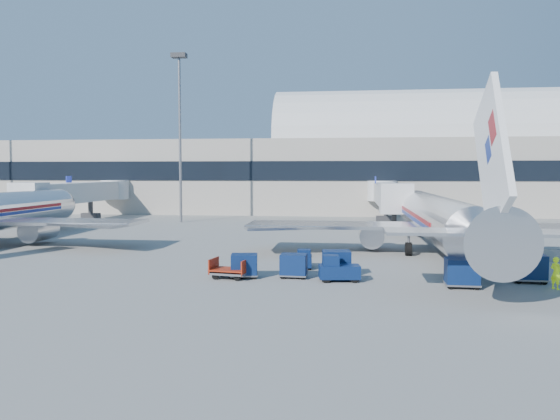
# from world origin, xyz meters

# --- Properties ---
(ground) EXTENTS (260.00, 260.00, 0.00)m
(ground) POSITION_xyz_m (0.00, 0.00, 0.00)
(ground) COLOR gray
(ground) RESTS_ON ground
(terminal) EXTENTS (170.00, 28.15, 21.00)m
(terminal) POSITION_xyz_m (-13.60, 55.96, 7.52)
(terminal) COLOR #B2AA9E
(terminal) RESTS_ON ground
(airliner_main) EXTENTS (32.00, 37.26, 12.07)m
(airliner_main) POSITION_xyz_m (10.00, 4.51, 2.93)
(airliner_main) COLOR silver
(airliner_main) RESTS_ON ground
(jetbridge_near) EXTENTS (4.40, 27.50, 6.25)m
(jetbridge_near) POSITION_xyz_m (7.60, 30.81, 3.93)
(jetbridge_near) COLOR silver
(jetbridge_near) RESTS_ON ground
(jetbridge_mid) EXTENTS (4.40, 27.50, 6.25)m
(jetbridge_mid) POSITION_xyz_m (-34.40, 30.81, 3.93)
(jetbridge_mid) COLOR silver
(jetbridge_mid) RESTS_ON ground
(mast_west) EXTENTS (2.00, 1.20, 22.60)m
(mast_west) POSITION_xyz_m (-20.00, 30.00, 14.79)
(mast_west) COLOR slate
(mast_west) RESTS_ON ground
(barrier_near) EXTENTS (3.00, 0.55, 0.90)m
(barrier_near) POSITION_xyz_m (18.00, 2.00, 0.45)
(barrier_near) COLOR #9E9E96
(barrier_near) RESTS_ON ground
(tug_lead) EXTENTS (2.67, 1.59, 1.65)m
(tug_lead) POSITION_xyz_m (1.85, -7.65, 0.75)
(tug_lead) COLOR #091C48
(tug_lead) RESTS_ON ground
(tug_right) EXTENTS (2.78, 2.71, 1.69)m
(tug_right) POSITION_xyz_m (12.88, -2.31, 0.77)
(tug_right) COLOR #091C48
(tug_right) RESTS_ON ground
(tug_left) EXTENTS (1.19, 2.19, 1.39)m
(tug_left) POSITION_xyz_m (-0.61, -3.27, 0.63)
(tug_left) COLOR #091C48
(tug_left) RESTS_ON ground
(cart_train_a) EXTENTS (2.05, 1.66, 1.67)m
(cart_train_a) POSITION_xyz_m (1.74, -5.94, 0.89)
(cart_train_a) COLOR #091C48
(cart_train_a) RESTS_ON ground
(cart_train_b) EXTENTS (1.81, 1.41, 1.54)m
(cart_train_b) POSITION_xyz_m (-0.99, -6.90, 0.82)
(cart_train_b) COLOR #091C48
(cart_train_b) RESTS_ON ground
(cart_train_c) EXTENTS (1.91, 1.56, 1.54)m
(cart_train_c) POSITION_xyz_m (-4.16, -7.27, 0.82)
(cart_train_c) COLOR #091C48
(cart_train_c) RESTS_ON ground
(cart_solo_near) EXTENTS (1.99, 1.54, 1.74)m
(cart_solo_near) POSITION_xyz_m (9.17, -8.66, 0.93)
(cart_solo_near) COLOR #091C48
(cart_solo_near) RESTS_ON ground
(cart_solo_far) EXTENTS (2.05, 1.61, 1.74)m
(cart_solo_far) POSITION_xyz_m (13.62, -6.54, 0.93)
(cart_solo_far) COLOR #091C48
(cart_solo_far) RESTS_ON ground
(cart_open_red) EXTENTS (2.56, 2.00, 0.62)m
(cart_open_red) POSITION_xyz_m (-5.02, -7.60, 0.45)
(cart_open_red) COLOR slate
(cart_open_red) RESTS_ON ground
(ramp_worker) EXTENTS (0.75, 0.83, 1.91)m
(ramp_worker) POSITION_xyz_m (14.51, -8.44, 0.95)
(ramp_worker) COLOR #96D516
(ramp_worker) RESTS_ON ground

